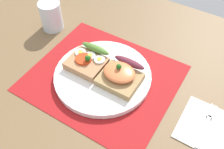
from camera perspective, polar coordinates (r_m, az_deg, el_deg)
The scene contains 8 objects.
ground_plane at distance 72.99cm, azimuth -2.01°, elevation -1.61°, with size 120.00×90.00×3.20cm, color brown.
placemat at distance 71.64cm, azimuth -2.05°, elevation -0.73°, with size 39.14×34.02×0.30cm, color maroon.
plate at distance 70.93cm, azimuth -2.07°, elevation -0.24°, with size 26.74×26.74×1.56cm, color white.
sandwich_egg_tomato at distance 71.77cm, azimuth -5.42°, elevation 3.06°, with size 10.13×10.01×4.39cm.
sandwich_salmon at distance 67.61cm, azimuth 1.95°, elevation -0.01°, with size 10.56×10.50×5.39cm.
napkin at distance 66.67cm, azimuth 20.01°, elevation -10.64°, with size 11.97×13.51×0.60cm, color white.
fork at distance 66.49cm, azimuth 20.24°, elevation -10.24°, with size 1.62×13.41×0.32cm.
drinking_glass at distance 87.09cm, azimuth -13.35°, elevation 12.57°, with size 6.99×6.99×9.38cm, color silver.
Camera 1 is at (26.18, -37.93, 55.00)cm, focal length 41.21 mm.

